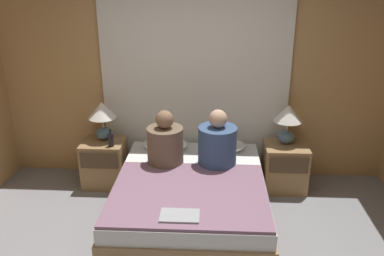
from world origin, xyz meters
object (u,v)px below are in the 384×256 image
Objects in this scene: bed at (191,198)px; person_left_in_bed at (165,143)px; lamp_left at (102,115)px; nightstand_left at (105,163)px; pillow_left at (165,144)px; beer_bottle_on_left_stand at (111,139)px; person_right_in_bed at (217,144)px; pillow_right at (223,145)px; nightstand_right at (285,167)px; lamp_right at (288,118)px; laptop_on_bed at (180,216)px.

bed is 3.07× the size of person_left_in_bed.
nightstand_left is at bearing -90.00° from lamp_left.
pillow_left is 0.65m from beer_bottle_on_left_stand.
person_left_in_bed is at bearing 180.00° from person_right_in_bed.
bed is at bearing -48.43° from person_left_in_bed.
beer_bottle_on_left_stand is at bearing -43.05° from nightstand_left.
pillow_right is 1.32m from beer_bottle_on_left_stand.
person_left_in_bed is at bearing -165.87° from nightstand_right.
person_right_in_bed is (0.62, -0.41, 0.19)m from pillow_left.
person_left_in_bed is (-1.38, -0.42, -0.17)m from lamp_right.
bed is 1.47m from lamp_left.
person_right_in_bed is (0.27, 0.33, 0.48)m from bed.
bed is at bearing -114.91° from pillow_right.
nightstand_right is 2.25m from lamp_left.
lamp_left is at bearing 124.73° from laptop_on_bed.
nightstand_left is 1.00× the size of nightstand_right.
pillow_right is 2.49× the size of beer_bottle_on_left_stand.
nightstand_right is 1.02× the size of pillow_left.
pillow_right reaches higher than nightstand_right.
lamp_right is (2.17, 0.00, 0.00)m from lamp_left.
pillow_right is at bearing -178.86° from lamp_right.
pillow_right is (-0.74, -0.01, -0.35)m from lamp_right.
beer_bottle_on_left_stand is at bearing -172.07° from pillow_right.
person_left_in_bed is (-0.30, 0.33, 0.48)m from bed.
pillow_right is at bearing 65.09° from bed.
nightstand_left is 2.17m from nightstand_right.
pillow_right is (-0.74, 0.06, 0.24)m from nightstand_right.
lamp_right is at bearing 5.47° from beer_bottle_on_left_stand.
laptop_on_bed is at bearing -78.89° from pillow_left.
person_right_in_bed is at bearing -99.67° from pillow_right.
lamp_left is (-2.17, 0.07, 0.59)m from nightstand_right.
person_left_in_bed reaches higher than laptop_on_bed.
lamp_right reaches higher than pillow_right.
lamp_right is at bearing 34.71° from bed.
nightstand_left is at bearing 136.95° from beer_bottle_on_left_stand.
lamp_left reaches higher than pillow_left.
laptop_on_bed is at bearing -53.93° from nightstand_left.
nightstand_left is 2.25m from lamp_right.
pillow_right is at bearing 75.01° from laptop_on_bed.
person_left_in_bed is (-1.38, -0.35, 0.42)m from nightstand_right.
nightstand_left is 0.41m from beer_bottle_on_left_stand.
lamp_right reaches higher than beer_bottle_on_left_stand.
bed is at bearing -32.06° from nightstand_left.
pillow_left is 0.69m from pillow_right.
person_right_in_bed reaches higher than pillow_left.
pillow_left is at bearing 114.91° from bed.
beer_bottle_on_left_stand is (-0.96, 0.56, 0.42)m from bed.
lamp_right is at bearing 1.14° from pillow_right.
nightstand_left is 0.87× the size of person_right_in_bed.
pillow_right is (1.43, 0.06, 0.24)m from nightstand_left.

